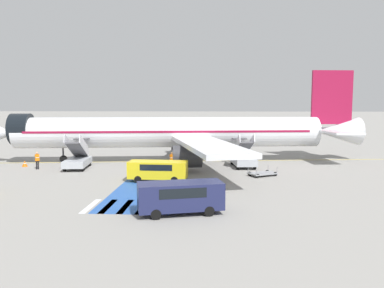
% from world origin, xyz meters
% --- Properties ---
extents(ground_plane, '(600.00, 600.00, 0.00)m').
position_xyz_m(ground_plane, '(0.00, 0.00, 0.00)').
color(ground_plane, gray).
extents(apron_leadline_yellow, '(79.45, 10.09, 0.01)m').
position_xyz_m(apron_leadline_yellow, '(-1.38, -0.42, 0.00)').
color(apron_leadline_yellow, gold).
rests_on(apron_leadline_yellow, ground_plane).
extents(apron_stand_patch_blue, '(5.20, 12.43, 0.01)m').
position_xyz_m(apron_stand_patch_blue, '(-1.38, -16.14, 0.00)').
color(apron_stand_patch_blue, '#2856A8').
rests_on(apron_stand_patch_blue, ground_plane).
extents(apron_walkway_bar_0, '(0.44, 3.60, 0.01)m').
position_xyz_m(apron_walkway_bar_0, '(-4.38, -20.57, 0.00)').
color(apron_walkway_bar_0, silver).
rests_on(apron_walkway_bar_0, ground_plane).
extents(apron_walkway_bar_1, '(0.44, 3.60, 0.01)m').
position_xyz_m(apron_walkway_bar_1, '(-3.18, -20.57, 0.00)').
color(apron_walkway_bar_1, silver).
rests_on(apron_walkway_bar_1, ground_plane).
extents(apron_walkway_bar_2, '(0.44, 3.60, 0.01)m').
position_xyz_m(apron_walkway_bar_2, '(-1.98, -20.57, 0.00)').
color(apron_walkway_bar_2, silver).
rests_on(apron_walkway_bar_2, ground_plane).
extents(apron_walkway_bar_3, '(0.44, 3.60, 0.01)m').
position_xyz_m(apron_walkway_bar_3, '(-0.78, -20.57, 0.00)').
color(apron_walkway_bar_3, silver).
rests_on(apron_walkway_bar_3, ground_plane).
extents(apron_walkway_bar_4, '(0.44, 3.60, 0.01)m').
position_xyz_m(apron_walkway_bar_4, '(0.42, -20.57, 0.00)').
color(apron_walkway_bar_4, silver).
rests_on(apron_walkway_bar_4, ground_plane).
extents(airliner, '(45.52, 35.90, 10.99)m').
position_xyz_m(airliner, '(-0.66, -0.33, 3.50)').
color(airliner, silver).
rests_on(airliner, ground_plane).
extents(boarding_stairs_forward, '(2.78, 5.43, 3.89)m').
position_xyz_m(boarding_stairs_forward, '(-10.68, -5.96, 0.98)').
color(boarding_stairs_forward, '#ADB2BA').
rests_on(boarding_stairs_forward, ground_plane).
extents(boarding_stairs_aft, '(2.78, 5.43, 3.82)m').
position_xyz_m(boarding_stairs_aft, '(7.20, -3.74, 0.97)').
color(boarding_stairs_aft, '#ADB2BA').
rests_on(boarding_stairs_aft, ground_plane).
extents(fuel_tanker, '(9.69, 3.79, 3.42)m').
position_xyz_m(fuel_tanker, '(5.49, 25.84, 1.73)').
color(fuel_tanker, '#38383D').
rests_on(fuel_tanker, ground_plane).
extents(service_van_0, '(5.66, 3.28, 2.02)m').
position_xyz_m(service_van_0, '(1.89, -21.99, 1.22)').
color(service_van_0, '#1E234C').
rests_on(service_van_0, ground_plane).
extents(service_van_1, '(5.29, 2.12, 1.83)m').
position_xyz_m(service_van_1, '(-1.01, -12.17, 1.11)').
color(service_van_1, yellow).
rests_on(service_van_1, ground_plane).
extents(baggage_cart, '(3.00, 2.59, 0.87)m').
position_xyz_m(baggage_cart, '(8.69, -9.06, 0.26)').
color(baggage_cart, gray).
rests_on(baggage_cart, ground_plane).
extents(ground_crew_0, '(0.47, 0.33, 1.59)m').
position_xyz_m(ground_crew_0, '(0.70, -3.23, 0.91)').
color(ground_crew_0, black).
rests_on(ground_crew_0, ground_plane).
extents(ground_crew_1, '(0.43, 0.48, 1.74)m').
position_xyz_m(ground_crew_1, '(-0.37, -4.70, 1.00)').
color(ground_crew_1, black).
rests_on(ground_crew_1, ground_plane).
extents(ground_crew_2, '(0.49, 0.42, 1.83)m').
position_xyz_m(ground_crew_2, '(-0.50, -5.71, 1.06)').
color(ground_crew_2, '#191E38').
rests_on(ground_crew_2, ground_plane).
extents(ground_crew_3, '(0.48, 0.45, 1.86)m').
position_xyz_m(ground_crew_3, '(-14.77, -6.72, 1.08)').
color(ground_crew_3, black).
rests_on(ground_crew_3, ground_plane).
extents(traffic_cone_0, '(0.60, 0.60, 0.67)m').
position_xyz_m(traffic_cone_0, '(-16.99, -5.15, 0.34)').
color(traffic_cone_0, orange).
rests_on(traffic_cone_0, ground_plane).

